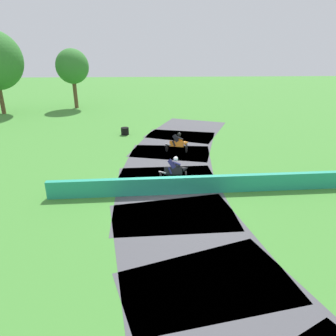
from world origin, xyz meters
TOP-DOWN VIEW (x-y plane):
  - ground_plane at (0.00, 0.00)m, footprint 120.00×120.00m
  - track_asphalt at (1.25, 0.05)m, footprint 10.31×34.08m
  - safety_barrier at (4.92, 0.18)m, footprint 21.90×1.12m
  - motorcycle_lead_orange at (0.95, 6.57)m, footprint 1.72×1.06m
  - motorcycle_chase_black at (0.38, 1.67)m, footprint 1.70×0.88m
  - tire_stack_near at (-3.15, 11.21)m, footprint 0.65×0.65m
  - tire_stack_mid_a at (-4.73, 0.25)m, footprint 0.68×0.68m
  - tree_far_left at (-9.86, 23.28)m, footprint 3.68×3.68m

SIDE VIEW (x-z plane):
  - ground_plane at x=0.00m, z-range 0.00..0.00m
  - track_asphalt at x=1.25m, z-range 0.00..0.01m
  - tire_stack_mid_a at x=-4.73m, z-range 0.00..0.40m
  - tire_stack_near at x=-3.15m, z-range 0.00..0.60m
  - safety_barrier at x=4.92m, z-range 0.00..0.90m
  - motorcycle_chase_black at x=0.38m, z-range -0.08..1.35m
  - motorcycle_lead_orange at x=0.95m, z-range -0.07..1.35m
  - tree_far_left at x=-9.86m, z-range 1.36..8.02m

